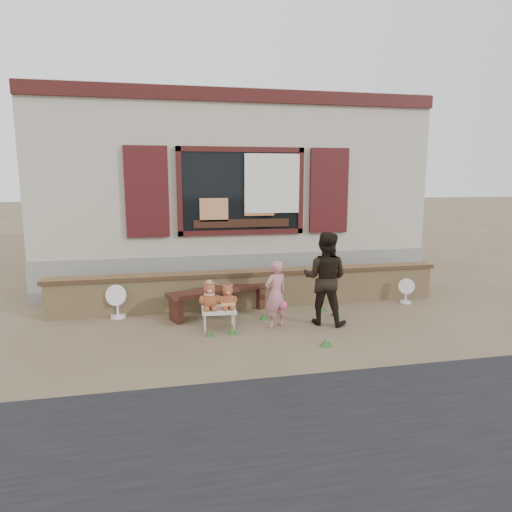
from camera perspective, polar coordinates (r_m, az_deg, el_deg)
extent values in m
plane|color=brown|center=(7.44, 0.97, -8.40)|extent=(80.00, 80.00, 0.00)
cube|color=#9D977F|center=(11.49, -4.11, 10.20)|extent=(8.00, 5.00, 3.20)
cube|color=gray|center=(11.65, -3.99, 0.32)|extent=(8.04, 5.04, 0.80)
cube|color=black|center=(9.00, -1.83, 8.08)|extent=(2.30, 0.04, 1.50)
cube|color=#3C1211|center=(8.99, -1.84, 13.18)|extent=(2.50, 0.08, 0.10)
cube|color=#3C1211|center=(9.04, -1.78, 3.00)|extent=(2.50, 0.08, 0.10)
cube|color=#3C1211|center=(8.84, -9.56, 7.92)|extent=(0.10, 0.08, 1.70)
cube|color=#3C1211|center=(9.27, 5.59, 8.09)|extent=(0.10, 0.08, 1.70)
cube|color=#3D1012|center=(8.83, -13.48, 7.78)|extent=(0.80, 0.07, 1.70)
cube|color=#3D1012|center=(9.45, 9.11, 8.05)|extent=(0.80, 0.07, 1.70)
cube|color=white|center=(9.05, 2.03, 9.04)|extent=(1.10, 0.02, 1.15)
cube|color=#3C1211|center=(9.13, -1.91, 19.45)|extent=(8.00, 0.12, 0.25)
cube|color=black|center=(9.01, -1.78, 4.13)|extent=(1.90, 0.06, 0.16)
cube|color=tan|center=(8.90, -5.29, 5.77)|extent=(0.55, 0.06, 0.45)
cube|color=#E08447|center=(9.04, 0.41, 6.83)|extent=(0.60, 0.06, 0.55)
cube|color=tan|center=(8.29, -0.58, -4.30)|extent=(7.00, 0.30, 0.60)
cube|color=brown|center=(8.22, -0.58, -2.07)|extent=(7.10, 0.36, 0.07)
cube|color=#351A12|center=(7.82, -4.70, -4.27)|extent=(1.81, 0.99, 0.07)
cube|color=#351A12|center=(7.56, -9.97, -6.73)|extent=(0.22, 0.35, 0.38)
cube|color=#351A12|center=(8.26, 0.16, -5.15)|extent=(0.22, 0.35, 0.38)
cube|color=beige|center=(7.12, -4.68, -6.72)|extent=(0.55, 0.50, 0.04)
cylinder|color=silver|center=(6.97, -6.40, -8.51)|extent=(0.03, 0.03, 0.28)
cylinder|color=silver|center=(7.00, -2.74, -8.39)|extent=(0.03, 0.03, 0.28)
cylinder|color=silver|center=(7.35, -6.49, -7.52)|extent=(0.03, 0.03, 0.28)
cylinder|color=silver|center=(7.38, -3.03, -7.42)|extent=(0.03, 0.03, 0.28)
imported|color=#D07C87|center=(7.12, 2.47, -4.79)|extent=(0.45, 0.37, 1.06)
imported|color=black|center=(7.33, 8.63, -2.77)|extent=(0.91, 0.86, 1.48)
cylinder|color=white|center=(8.05, -16.86, -7.22)|extent=(0.24, 0.24, 0.04)
cylinder|color=white|center=(8.01, -16.91, -6.18)|extent=(0.04, 0.04, 0.31)
cylinder|color=white|center=(7.96, -16.99, -4.66)|extent=(0.37, 0.24, 0.35)
cylinder|color=silver|center=(9.02, 18.17, -5.48)|extent=(0.20, 0.20, 0.04)
cylinder|color=silver|center=(8.99, 18.21, -4.70)|extent=(0.03, 0.03, 0.25)
cylinder|color=silver|center=(8.95, 18.27, -3.57)|extent=(0.30, 0.21, 0.29)
cone|color=#315E25|center=(6.94, -2.99, -9.28)|extent=(0.13, 0.13, 0.11)
cone|color=#315E25|center=(6.54, 8.66, -10.61)|extent=(0.16, 0.16, 0.11)
cone|color=#315E25|center=(7.72, -9.97, -7.45)|extent=(0.17, 0.17, 0.11)
cone|color=#315E25|center=(6.88, -5.90, -9.58)|extent=(0.10, 0.10, 0.09)
cone|color=#315E25|center=(7.61, 0.98, -7.54)|extent=(0.15, 0.15, 0.11)
cone|color=#315E25|center=(8.16, 8.27, -6.48)|extent=(0.15, 0.15, 0.09)
cone|color=#315E25|center=(7.91, 9.85, -6.95)|extent=(0.14, 0.14, 0.13)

